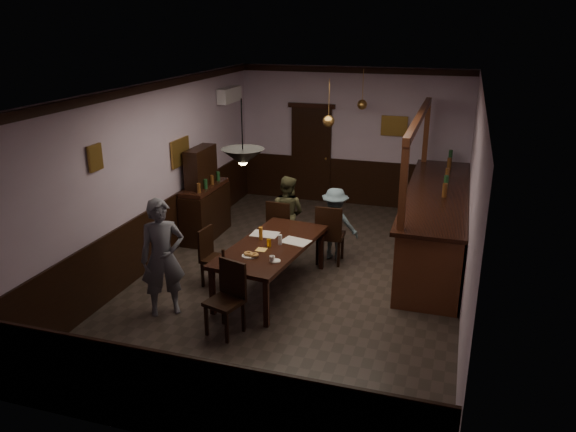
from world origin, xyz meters
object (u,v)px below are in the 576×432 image
at_px(chair_near, 228,294).
at_px(bar_counter, 435,222).
at_px(pendant_iron, 243,157).
at_px(pendant_brass_far, 362,105).
at_px(person_standing, 163,258).
at_px(sideboard, 204,202).
at_px(pendant_brass_mid, 329,121).
at_px(coffee_cup, 272,259).
at_px(person_seated_left, 287,213).
at_px(dining_table, 271,248).
at_px(chair_far_right, 330,232).
at_px(person_seated_right, 335,224).
at_px(soda_can, 269,243).
at_px(chair_side, 212,254).
at_px(chair_far_left, 280,226).

distance_m(chair_near, bar_counter, 4.18).
xyz_separation_m(pendant_iron, pendant_brass_far, (0.68, 4.77, 0.04)).
distance_m(person_standing, pendant_iron, 1.82).
relative_size(person_standing, sideboard, 0.97).
height_order(bar_counter, pendant_brass_mid, pendant_brass_mid).
height_order(coffee_cup, sideboard, sideboard).
bearing_deg(person_seated_left, pendant_brass_far, -98.89).
bearing_deg(coffee_cup, dining_table, 117.13).
relative_size(chair_far_right, pendant_brass_mid, 1.28).
relative_size(chair_near, person_seated_right, 0.78).
bearing_deg(bar_counter, person_seated_right, -159.83).
bearing_deg(soda_can, pendant_brass_far, 81.81).
height_order(dining_table, sideboard, sideboard).
height_order(chair_far_right, bar_counter, bar_counter).
relative_size(person_seated_right, bar_counter, 0.28).
relative_size(dining_table, bar_counter, 0.52).
height_order(person_standing, person_seated_left, person_standing).
relative_size(chair_near, bar_counter, 0.22).
distance_m(pendant_brass_mid, pendant_brass_far, 2.08).
bearing_deg(dining_table, chair_near, -96.49).
xyz_separation_m(person_seated_left, bar_counter, (2.54, 0.49, -0.06)).
bearing_deg(chair_near, dining_table, 99.89).
bearing_deg(chair_far_right, chair_near, 70.76).
relative_size(person_seated_right, soda_can, 10.44).
bearing_deg(person_seated_left, pendant_iron, 104.40).
xyz_separation_m(person_seated_right, coffee_cup, (-0.42, -2.09, 0.17)).
bearing_deg(chair_near, person_standing, -174.46).
distance_m(person_seated_left, pendant_brass_mid, 1.77).
height_order(soda_can, bar_counter, bar_counter).
distance_m(pendant_iron, pendant_brass_far, 4.82).
distance_m(person_seated_left, sideboard, 1.67).
distance_m(bar_counter, pendant_brass_mid, 2.53).
distance_m(chair_far_right, sideboard, 2.60).
bearing_deg(bar_counter, person_standing, -137.38).
distance_m(chair_side, bar_counter, 3.89).
distance_m(chair_far_left, bar_counter, 2.68).
bearing_deg(person_seated_right, person_seated_left, -6.39).
bearing_deg(coffee_cup, chair_far_right, 84.75).
bearing_deg(chair_far_right, soda_can, 62.41).
height_order(chair_far_left, person_seated_left, person_seated_left).
xyz_separation_m(coffee_cup, sideboard, (-2.15, 2.35, -0.11)).
relative_size(person_seated_left, bar_counter, 0.31).
xyz_separation_m(person_standing, bar_counter, (3.47, 3.20, -0.21)).
height_order(chair_far_right, person_seated_left, person_seated_left).
relative_size(chair_far_right, person_seated_left, 0.76).
distance_m(soda_can, pendant_brass_far, 4.38).
relative_size(dining_table, soda_can, 19.22).
bearing_deg(bar_counter, chair_far_left, -163.23).
relative_size(chair_far_right, soda_can, 8.65).
height_order(dining_table, soda_can, soda_can).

